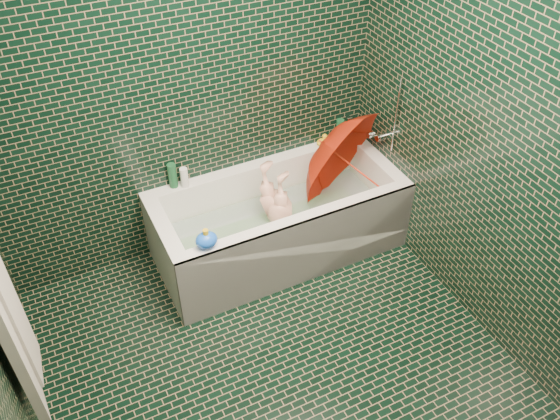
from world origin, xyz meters
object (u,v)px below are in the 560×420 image
bathtub (279,228)px  bath_toy (206,240)px  child (279,219)px  rubber_duck (322,141)px  umbrella (355,168)px

bathtub → bath_toy: (-0.62, -0.29, 0.40)m
child → bath_toy: bearing=-78.4°
child → rubber_duck: 0.68m
child → bath_toy: size_ratio=5.32×
child → umbrella: 0.62m
rubber_duck → bathtub: bearing=-166.6°
umbrella → bathtub: bearing=153.3°
rubber_duck → child: bearing=-166.2°
child → rubber_duck: rubber_duck is taller
umbrella → bath_toy: (-1.17, -0.22, 0.00)m
child → umbrella: size_ratio=1.20×
bath_toy → umbrella: bearing=-8.6°
bathtub → umbrella: bearing=-7.1°
rubber_duck → umbrella: bearing=-106.1°
bathtub → bath_toy: size_ratio=10.38×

